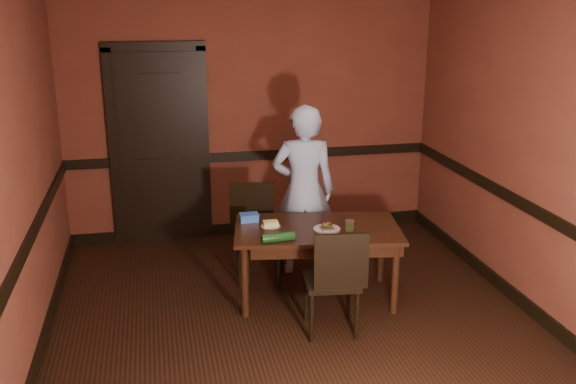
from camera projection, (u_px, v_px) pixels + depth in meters
name	position (u px, v px, depth m)	size (l,w,h in m)	color
floor	(297.00, 326.00, 5.26)	(4.00, 4.50, 0.01)	black
wall_back	(251.00, 115.00, 6.97)	(4.00, 0.02, 2.70)	brown
wall_front	(414.00, 299.00, 2.76)	(4.00, 0.02, 2.70)	brown
wall_left	(18.00, 183.00, 4.46)	(0.02, 4.50, 2.70)	brown
wall_right	(535.00, 154.00, 5.26)	(0.02, 4.50, 2.70)	brown
dado_back	(252.00, 156.00, 7.08)	(4.00, 0.03, 0.10)	black
dado_left	(28.00, 243.00, 4.60)	(0.03, 4.50, 0.10)	black
dado_right	(527.00, 206.00, 5.39)	(0.03, 4.50, 0.10)	black
baseboard_back	(254.00, 227.00, 7.33)	(4.00, 0.03, 0.12)	black
baseboard_left	(41.00, 346.00, 4.85)	(0.03, 4.50, 0.12)	black
baseboard_right	(517.00, 297.00, 5.64)	(0.03, 4.50, 0.12)	black
door	(159.00, 143.00, 6.81)	(1.05, 0.07, 2.20)	black
dining_table	(317.00, 263.00, 5.67)	(1.43, 0.80, 0.67)	black
chair_far	(261.00, 234.00, 6.02)	(0.42, 0.42, 0.91)	black
chair_near	(331.00, 279.00, 5.09)	(0.42, 0.42, 0.90)	black
person	(304.00, 190.00, 6.09)	(0.60, 0.39, 1.65)	#A8BBDB
sandwich_plate	(327.00, 228.00, 5.50)	(0.23, 0.23, 0.06)	white
sauce_jar	(350.00, 225.00, 5.48)	(0.08, 0.08, 0.09)	#648E41
cheese_saucer	(271.00, 225.00, 5.58)	(0.17, 0.17, 0.05)	white
food_tub	(249.00, 218.00, 5.71)	(0.17, 0.12, 0.07)	blue
wrapped_veg	(278.00, 237.00, 5.24)	(0.08, 0.08, 0.27)	#133A13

